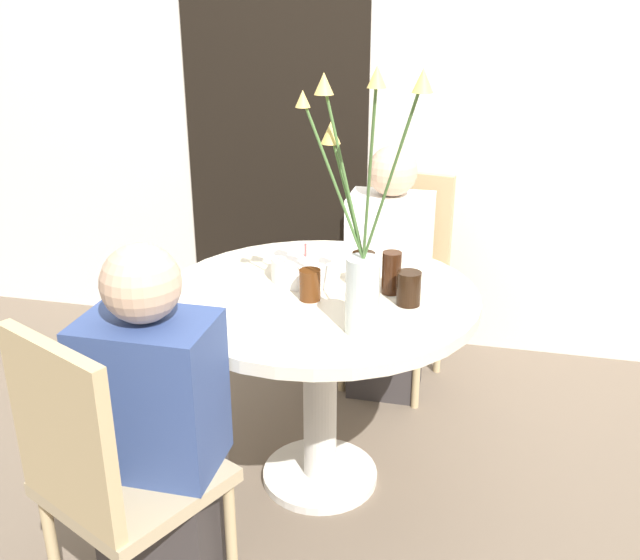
{
  "coord_description": "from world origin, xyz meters",
  "views": [
    {
      "loc": [
        0.49,
        -2.09,
        1.65
      ],
      "look_at": [
        0.0,
        0.0,
        0.78
      ],
      "focal_mm": 40.0,
      "sensor_mm": 36.0,
      "label": 1
    }
  ],
  "objects_px": {
    "chair_right_flank": "(400,266)",
    "drink_glass_0": "(363,270)",
    "chair_near_front": "(107,471)",
    "birthday_cake": "(306,268)",
    "drink_glass_2": "(409,288)",
    "flower_vase": "(360,250)",
    "drink_glass_1": "(310,285)",
    "person_guest": "(388,283)",
    "side_plate": "(204,299)",
    "person_woman": "(158,448)",
    "drink_glass_3": "(391,273)"
  },
  "relations": [
    {
      "from": "chair_near_front",
      "to": "drink_glass_2",
      "type": "relative_size",
      "value": 8.63
    },
    {
      "from": "chair_near_front",
      "to": "flower_vase",
      "type": "xyz_separation_m",
      "value": [
        0.55,
        0.5,
        0.46
      ]
    },
    {
      "from": "side_plate",
      "to": "flower_vase",
      "type": "bearing_deg",
      "value": -12.33
    },
    {
      "from": "flower_vase",
      "to": "person_woman",
      "type": "bearing_deg",
      "value": -143.14
    },
    {
      "from": "drink_glass_1",
      "to": "drink_glass_2",
      "type": "relative_size",
      "value": 0.93
    },
    {
      "from": "birthday_cake",
      "to": "person_woman",
      "type": "xyz_separation_m",
      "value": [
        -0.23,
        -0.73,
        -0.27
      ]
    },
    {
      "from": "drink_glass_3",
      "to": "person_guest",
      "type": "distance_m",
      "value": 0.71
    },
    {
      "from": "drink_glass_0",
      "to": "drink_glass_2",
      "type": "bearing_deg",
      "value": -32.17
    },
    {
      "from": "drink_glass_0",
      "to": "drink_glass_3",
      "type": "bearing_deg",
      "value": -12.67
    },
    {
      "from": "drink_glass_3",
      "to": "person_guest",
      "type": "height_order",
      "value": "person_guest"
    },
    {
      "from": "flower_vase",
      "to": "drink_glass_0",
      "type": "height_order",
      "value": "flower_vase"
    },
    {
      "from": "side_plate",
      "to": "drink_glass_2",
      "type": "distance_m",
      "value": 0.65
    },
    {
      "from": "chair_right_flank",
      "to": "person_woman",
      "type": "distance_m",
      "value": 1.54
    },
    {
      "from": "birthday_cake",
      "to": "person_woman",
      "type": "relative_size",
      "value": 0.22
    },
    {
      "from": "drink_glass_0",
      "to": "drink_glass_3",
      "type": "height_order",
      "value": "drink_glass_3"
    },
    {
      "from": "birthday_cake",
      "to": "flower_vase",
      "type": "xyz_separation_m",
      "value": [
        0.25,
        -0.37,
        0.21
      ]
    },
    {
      "from": "drink_glass_2",
      "to": "drink_glass_3",
      "type": "bearing_deg",
      "value": 129.38
    },
    {
      "from": "chair_right_flank",
      "to": "drink_glass_1",
      "type": "height_order",
      "value": "chair_right_flank"
    },
    {
      "from": "side_plate",
      "to": "drink_glass_3",
      "type": "distance_m",
      "value": 0.61
    },
    {
      "from": "birthday_cake",
      "to": "side_plate",
      "type": "relative_size",
      "value": 1.42
    },
    {
      "from": "drink_glass_2",
      "to": "person_woman",
      "type": "relative_size",
      "value": 0.1
    },
    {
      "from": "drink_glass_2",
      "to": "drink_glass_3",
      "type": "xyz_separation_m",
      "value": [
        -0.07,
        0.08,
        0.02
      ]
    },
    {
      "from": "flower_vase",
      "to": "person_woman",
      "type": "relative_size",
      "value": 0.69
    },
    {
      "from": "chair_near_front",
      "to": "drink_glass_2",
      "type": "distance_m",
      "value": 1.02
    },
    {
      "from": "chair_near_front",
      "to": "birthday_cake",
      "type": "distance_m",
      "value": 0.95
    },
    {
      "from": "drink_glass_0",
      "to": "drink_glass_2",
      "type": "height_order",
      "value": "drink_glass_0"
    },
    {
      "from": "birthday_cake",
      "to": "side_plate",
      "type": "distance_m",
      "value": 0.37
    },
    {
      "from": "drink_glass_0",
      "to": "person_guest",
      "type": "distance_m",
      "value": 0.68
    },
    {
      "from": "person_woman",
      "to": "side_plate",
      "type": "bearing_deg",
      "value": 94.9
    },
    {
      "from": "drink_glass_1",
      "to": "drink_glass_3",
      "type": "distance_m",
      "value": 0.27
    },
    {
      "from": "person_guest",
      "to": "side_plate",
      "type": "bearing_deg",
      "value": -119.57
    },
    {
      "from": "side_plate",
      "to": "drink_glass_2",
      "type": "height_order",
      "value": "drink_glass_2"
    },
    {
      "from": "person_guest",
      "to": "birthday_cake",
      "type": "bearing_deg",
      "value": -109.68
    },
    {
      "from": "chair_right_flank",
      "to": "birthday_cake",
      "type": "height_order",
      "value": "chair_right_flank"
    },
    {
      "from": "flower_vase",
      "to": "birthday_cake",
      "type": "bearing_deg",
      "value": 124.02
    },
    {
      "from": "chair_right_flank",
      "to": "person_guest",
      "type": "xyz_separation_m",
      "value": [
        -0.03,
        -0.16,
        -0.02
      ]
    },
    {
      "from": "chair_right_flank",
      "to": "person_guest",
      "type": "distance_m",
      "value": 0.16
    },
    {
      "from": "drink_glass_1",
      "to": "person_guest",
      "type": "xyz_separation_m",
      "value": [
        0.15,
        0.76,
        -0.28
      ]
    },
    {
      "from": "drink_glass_2",
      "to": "chair_right_flank",
      "type": "bearing_deg",
      "value": 98.14
    },
    {
      "from": "side_plate",
      "to": "person_guest",
      "type": "distance_m",
      "value": 1.0
    },
    {
      "from": "birthday_cake",
      "to": "drink_glass_3",
      "type": "relative_size",
      "value": 1.69
    },
    {
      "from": "flower_vase",
      "to": "side_plate",
      "type": "bearing_deg",
      "value": 167.67
    },
    {
      "from": "chair_right_flank",
      "to": "drink_glass_0",
      "type": "xyz_separation_m",
      "value": [
        -0.04,
        -0.78,
        0.27
      ]
    },
    {
      "from": "birthday_cake",
      "to": "drink_glass_3",
      "type": "bearing_deg",
      "value": -10.76
    },
    {
      "from": "birthday_cake",
      "to": "drink_glass_3",
      "type": "xyz_separation_m",
      "value": [
        0.3,
        -0.06,
        0.03
      ]
    },
    {
      "from": "chair_right_flank",
      "to": "drink_glass_2",
      "type": "relative_size",
      "value": 8.63
    },
    {
      "from": "drink_glass_3",
      "to": "drink_glass_0",
      "type": "bearing_deg",
      "value": 167.33
    },
    {
      "from": "flower_vase",
      "to": "chair_near_front",
      "type": "bearing_deg",
      "value": -137.44
    },
    {
      "from": "birthday_cake",
      "to": "person_guest",
      "type": "distance_m",
      "value": 0.68
    },
    {
      "from": "chair_near_front",
      "to": "drink_glass_0",
      "type": "height_order",
      "value": "chair_near_front"
    }
  ]
}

